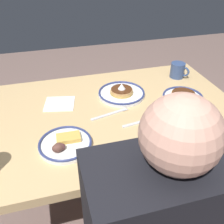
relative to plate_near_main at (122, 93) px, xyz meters
name	(u,v)px	position (x,y,z in m)	size (l,w,h in m)	color
ground_plane	(110,204)	(0.11, 0.14, -0.75)	(6.00, 6.00, 0.00)	#725A52
dining_table	(109,124)	(0.11, 0.14, -0.09)	(1.34, 0.86, 0.74)	tan
plate_near_main	(122,93)	(0.00, 0.00, 0.00)	(0.25, 0.25, 0.07)	white
plate_center_pancakes	(183,97)	(-0.30, 0.13, 0.00)	(0.22, 0.22, 0.04)	white
plate_far_companion	(65,144)	(0.35, 0.33, 0.00)	(0.22, 0.22, 0.05)	white
coffee_mug	(178,70)	(-0.40, -0.12, 0.03)	(0.10, 0.10, 0.09)	#334772
paper_napkin	(60,104)	(0.34, 0.00, -0.01)	(0.15, 0.14, 0.00)	white
fork_near	(142,122)	(-0.02, 0.26, -0.01)	(0.20, 0.04, 0.01)	silver
fork_far	(110,114)	(0.11, 0.16, -0.01)	(0.20, 0.06, 0.01)	silver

